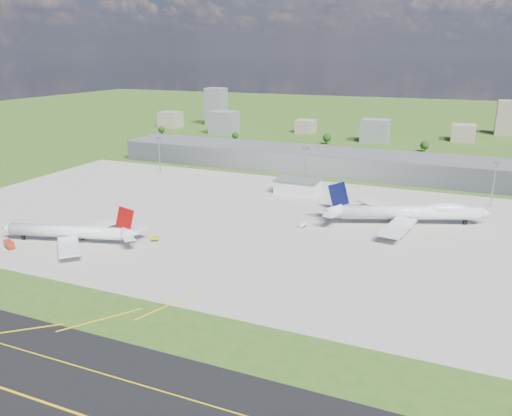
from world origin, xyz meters
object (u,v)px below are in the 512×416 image
at_px(tug_yellow, 155,239).
at_px(van_white_far, 389,230).
at_px(fire_truck, 9,245).
at_px(van_white_near, 302,225).
at_px(airliner_red_twin, 71,232).
at_px(airliner_blue_quad, 410,213).

bearing_deg(tug_yellow, van_white_far, -1.61).
height_order(fire_truck, van_white_far, fire_truck).
bearing_deg(fire_truck, van_white_near, 59.37).
bearing_deg(van_white_near, airliner_red_twin, 134.65).
distance_m(airliner_red_twin, fire_truck, 26.74).
bearing_deg(fire_truck, airliner_red_twin, 63.11).
distance_m(tug_yellow, van_white_far, 112.15).
height_order(fire_truck, van_white_near, fire_truck).
xyz_separation_m(airliner_blue_quad, van_white_far, (-7.65, -15.77, -4.97)).
xyz_separation_m(airliner_red_twin, fire_truck, (-20.76, -16.53, -3.28)).
bearing_deg(airliner_red_twin, airliner_blue_quad, -163.29).
xyz_separation_m(airliner_red_twin, airliner_blue_quad, (139.36, 86.55, 1.23)).
xyz_separation_m(airliner_blue_quad, tug_yellow, (-105.65, -70.29, -5.13)).
xyz_separation_m(tug_yellow, van_white_near, (57.12, 44.78, 0.20)).
relative_size(fire_truck, van_white_far, 1.73).
bearing_deg(airliner_red_twin, van_white_near, -161.23).
bearing_deg(van_white_far, airliner_blue_quad, 59.46).
height_order(airliner_red_twin, van_white_near, airliner_red_twin).
relative_size(airliner_blue_quad, fire_truck, 10.64).
distance_m(tug_yellow, van_white_near, 72.58).
xyz_separation_m(fire_truck, van_white_near, (111.58, 77.57, -0.42)).
xyz_separation_m(airliner_red_twin, van_white_far, (131.71, 70.78, -3.74)).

